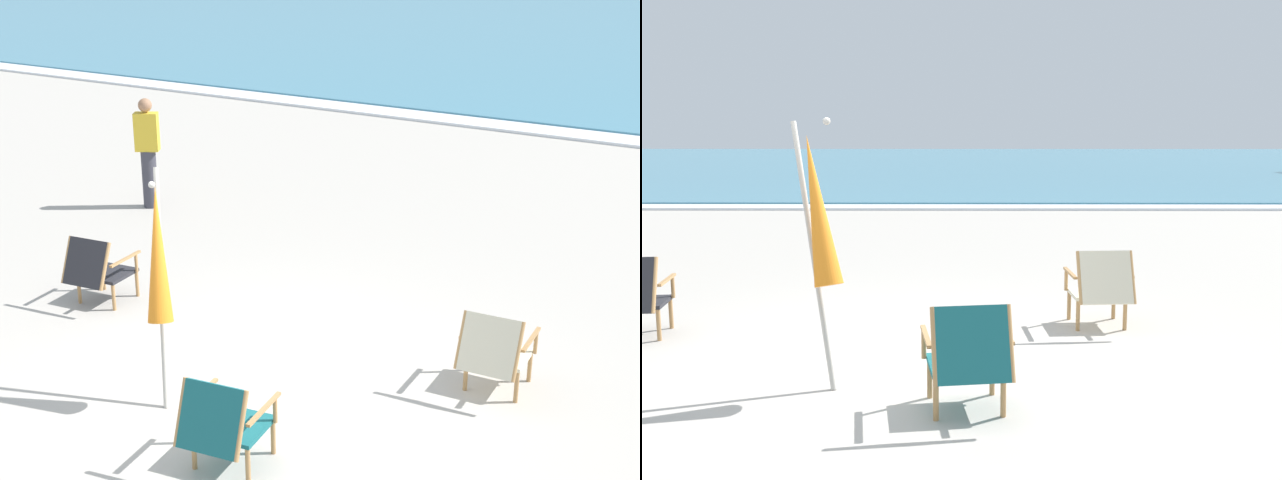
{
  "view_description": "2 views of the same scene",
  "coord_description": "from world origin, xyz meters",
  "views": [
    {
      "loc": [
        4.34,
        -5.7,
        3.99
      ],
      "look_at": [
        -0.58,
        2.26,
        0.67
      ],
      "focal_mm": 50.0,
      "sensor_mm": 36.0,
      "label": 1
    },
    {
      "loc": [
        0.61,
        -6.04,
        2.01
      ],
      "look_at": [
        0.55,
        2.39,
        0.7
      ],
      "focal_mm": 42.0,
      "sensor_mm": 36.0,
      "label": 2
    }
  ],
  "objects": [
    {
      "name": "ground_plane",
      "position": [
        0.0,
        0.0,
        0.0
      ],
      "size": [
        80.0,
        80.0,
        0.0
      ],
      "primitive_type": "plane",
      "color": "#B2AAA0"
    },
    {
      "name": "sea",
      "position": [
        0.0,
        32.22,
        0.05
      ],
      "size": [
        80.0,
        40.0,
        0.1
      ],
      "primitive_type": "cube",
      "color": "teal",
      "rests_on": "ground"
    },
    {
      "name": "surf_band",
      "position": [
        0.0,
        11.92,
        0.03
      ],
      "size": [
        80.0,
        1.1,
        0.06
      ],
      "primitive_type": "cube",
      "color": "white",
      "rests_on": "ground"
    },
    {
      "name": "beach_chair_mid_center",
      "position": [
        1.92,
        1.16,
        0.43
      ],
      "size": [
        0.63,
        0.75,
        0.8
      ],
      "color": "beige",
      "rests_on": "ground"
    },
    {
      "name": "beach_chair_far_center",
      "position": [
        0.62,
        -1.07,
        0.43
      ],
      "size": [
        0.67,
        0.77,
        0.81
      ],
      "color": "#196066",
      "rests_on": "ground"
    },
    {
      "name": "umbrella_furled_orange",
      "position": [
        -0.52,
        -0.44,
        1.35
      ],
      "size": [
        0.51,
        0.59,
        2.06
      ],
      "color": "#B7B2A8",
      "rests_on": "ground"
    }
  ]
}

